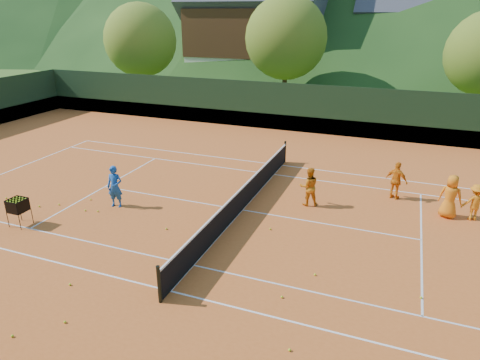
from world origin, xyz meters
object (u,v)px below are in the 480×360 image
(student_d, at_px, (475,202))
(tennis_net, at_px, (242,198))
(student_a, at_px, (309,187))
(chalet_mid, at_px, (423,34))
(coach, at_px, (115,187))
(chalet_left, at_px, (256,27))
(student_c, at_px, (450,196))
(student_b, at_px, (396,181))
(ball_hopper, at_px, (18,206))

(student_d, height_order, tennis_net, student_d)
(student_a, bearing_deg, tennis_net, 7.29)
(student_a, bearing_deg, chalet_mid, -121.15)
(coach, height_order, chalet_left, chalet_left)
(student_c, relative_size, tennis_net, 0.14)
(student_a, height_order, chalet_mid, chalet_mid)
(student_b, bearing_deg, chalet_mid, -66.94)
(student_a, height_order, student_d, student_a)
(student_d, bearing_deg, student_a, -6.50)
(student_d, relative_size, chalet_mid, 0.11)
(student_c, height_order, student_d, student_c)
(student_c, distance_m, chalet_left, 33.08)
(student_a, bearing_deg, student_b, -173.81)
(student_c, bearing_deg, chalet_left, -45.26)
(coach, bearing_deg, tennis_net, 6.16)
(ball_hopper, bearing_deg, student_a, 30.53)
(student_b, height_order, student_c, student_c)
(student_b, relative_size, ball_hopper, 1.55)
(chalet_left, height_order, chalet_mid, chalet_left)
(student_d, xyz_separation_m, ball_hopper, (-15.02, -6.30, 0.06))
(chalet_left, relative_size, chalet_mid, 1.09)
(student_c, relative_size, student_d, 1.20)
(chalet_left, bearing_deg, student_c, -58.14)
(student_a, height_order, student_b, student_b)
(coach, xyz_separation_m, student_c, (11.96, 3.66, -0.00))
(student_a, height_order, tennis_net, student_a)
(ball_hopper, bearing_deg, chalet_left, 95.20)
(student_b, bearing_deg, tennis_net, 55.44)
(student_c, bearing_deg, student_d, -160.97)
(chalet_mid, bearing_deg, coach, -106.78)
(student_c, bearing_deg, coach, 29.86)
(coach, distance_m, student_a, 7.49)
(student_a, distance_m, ball_hopper, 10.61)
(student_b, height_order, student_d, student_b)
(student_b, bearing_deg, student_d, -175.16)
(coach, height_order, tennis_net, coach)
(student_c, bearing_deg, ball_hopper, 36.51)
(coach, xyz_separation_m, student_a, (6.93, 2.84, -0.05))
(student_b, height_order, ball_hopper, student_b)
(student_b, bearing_deg, ball_hopper, 54.82)
(ball_hopper, distance_m, chalet_left, 34.49)
(tennis_net, bearing_deg, student_b, 31.22)
(coach, relative_size, student_c, 1.01)
(student_b, relative_size, chalet_left, 0.11)
(coach, distance_m, student_c, 12.51)
(chalet_mid, bearing_deg, student_d, -86.18)
(chalet_left, bearing_deg, student_a, -66.84)
(student_d, bearing_deg, chalet_mid, -101.44)
(student_c, bearing_deg, chalet_mid, -74.82)
(student_b, xyz_separation_m, student_c, (1.90, -1.05, 0.04))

